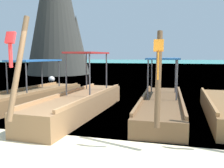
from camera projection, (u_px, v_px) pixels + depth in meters
ground at (69, 157)px, 4.76m from camera, size 120.00×120.00×0.00m
sea_water at (171, 63)px, 63.33m from camera, size 120.00×120.00×0.00m
longtail_boat_blue_ribbon at (21, 99)px, 9.31m from camera, size 2.09×7.30×2.58m
longtail_boat_red_ribbon at (80, 103)px, 8.16m from camera, size 1.37×6.32×2.84m
longtail_boat_orange_ribbon at (162, 104)px, 8.39m from camera, size 1.59×6.56×2.52m
karst_rock at (57, 1)px, 25.16m from camera, size 6.45×6.29×15.87m
mooring_buoy_near at (52, 79)px, 18.14m from camera, size 0.45×0.45×0.45m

